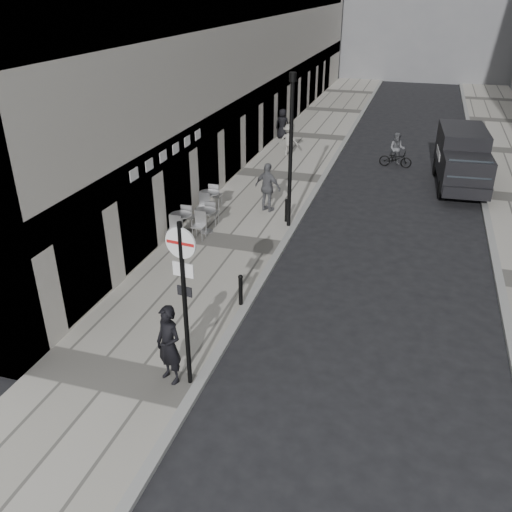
{
  "coord_description": "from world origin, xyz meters",
  "views": [
    {
      "loc": [
        4.07,
        -5.85,
        8.25
      ],
      "look_at": [
        0.12,
        7.1,
        1.4
      ],
      "focal_mm": 38.0,
      "sensor_mm": 36.0,
      "label": 1
    }
  ],
  "objects_px": {
    "lamppost": "(291,145)",
    "panel_van": "(462,156)",
    "sign_post": "(184,285)",
    "walking_man": "(169,345)",
    "cyclist": "(396,154)"
  },
  "relations": [
    {
      "from": "cyclist",
      "to": "walking_man",
      "type": "bearing_deg",
      "value": -98.68
    },
    {
      "from": "sign_post",
      "to": "lamppost",
      "type": "relative_size",
      "value": 0.72
    },
    {
      "from": "sign_post",
      "to": "cyclist",
      "type": "distance_m",
      "value": 18.64
    },
    {
      "from": "lamppost",
      "to": "sign_post",
      "type": "bearing_deg",
      "value": -90.0
    },
    {
      "from": "lamppost",
      "to": "cyclist",
      "type": "bearing_deg",
      "value": 69.88
    },
    {
      "from": "sign_post",
      "to": "cyclist",
      "type": "height_order",
      "value": "sign_post"
    },
    {
      "from": "walking_man",
      "to": "panel_van",
      "type": "bearing_deg",
      "value": 91.94
    },
    {
      "from": "walking_man",
      "to": "sign_post",
      "type": "distance_m",
      "value": 1.63
    },
    {
      "from": "sign_post",
      "to": "cyclist",
      "type": "bearing_deg",
      "value": 85.92
    },
    {
      "from": "walking_man",
      "to": "lamppost",
      "type": "xyz_separation_m",
      "value": [
        0.44,
        9.35,
        2.1
      ]
    },
    {
      "from": "sign_post",
      "to": "lamppost",
      "type": "xyz_separation_m",
      "value": [
        -0.0,
        9.31,
        0.53
      ]
    },
    {
      "from": "lamppost",
      "to": "walking_man",
      "type": "bearing_deg",
      "value": -92.7
    },
    {
      "from": "lamppost",
      "to": "panel_van",
      "type": "xyz_separation_m",
      "value": [
        6.19,
        6.83,
        -1.79
      ]
    },
    {
      "from": "walking_man",
      "to": "sign_post",
      "type": "bearing_deg",
      "value": 29.6
    },
    {
      "from": "sign_post",
      "to": "lamppost",
      "type": "bearing_deg",
      "value": 96.1
    }
  ]
}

